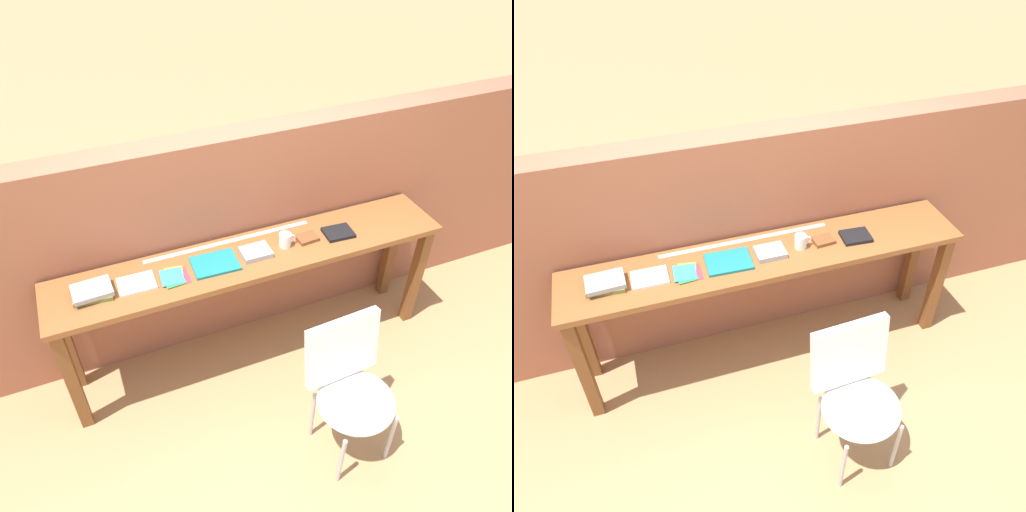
% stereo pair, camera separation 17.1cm
% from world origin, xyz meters
% --- Properties ---
extents(ground_plane, '(40.00, 40.00, 0.00)m').
position_xyz_m(ground_plane, '(0.00, 0.00, 0.00)').
color(ground_plane, tan).
extents(brick_wall_back, '(6.00, 0.20, 1.53)m').
position_xyz_m(brick_wall_back, '(0.00, 0.64, 0.76)').
color(brick_wall_back, '#9E5B42').
rests_on(brick_wall_back, ground).
extents(sideboard, '(2.50, 0.44, 0.88)m').
position_xyz_m(sideboard, '(0.00, 0.30, 0.74)').
color(sideboard, brown).
rests_on(sideboard, ground).
extents(chair_white_moulded, '(0.46, 0.47, 0.89)m').
position_xyz_m(chair_white_moulded, '(0.24, -0.55, 0.53)').
color(chair_white_moulded, white).
rests_on(chair_white_moulded, ground).
extents(book_stack_leftmost, '(0.22, 0.17, 0.05)m').
position_xyz_m(book_stack_leftmost, '(-0.96, 0.29, 0.91)').
color(book_stack_leftmost, olive).
rests_on(book_stack_leftmost, sideboard).
extents(magazine_cycling, '(0.21, 0.16, 0.01)m').
position_xyz_m(magazine_cycling, '(-0.71, 0.30, 0.89)').
color(magazine_cycling, white).
rests_on(magazine_cycling, sideboard).
extents(pamphlet_pile_colourful, '(0.17, 0.18, 0.01)m').
position_xyz_m(pamphlet_pile_colourful, '(-0.50, 0.27, 0.89)').
color(pamphlet_pile_colourful, '#E5334C').
rests_on(pamphlet_pile_colourful, sideboard).
extents(book_open_centre, '(0.28, 0.21, 0.02)m').
position_xyz_m(book_open_centre, '(-0.25, 0.29, 0.89)').
color(book_open_centre, '#19757A').
rests_on(book_open_centre, sideboard).
extents(book_grey_hardcover, '(0.18, 0.14, 0.03)m').
position_xyz_m(book_grey_hardcover, '(0.01, 0.29, 0.90)').
color(book_grey_hardcover, '#9E9EA3').
rests_on(book_grey_hardcover, sideboard).
extents(mug, '(0.11, 0.08, 0.09)m').
position_xyz_m(mug, '(0.22, 0.30, 0.92)').
color(mug, white).
rests_on(mug, sideboard).
extents(leather_journal_brown, '(0.14, 0.11, 0.02)m').
position_xyz_m(leather_journal_brown, '(0.37, 0.30, 0.89)').
color(leather_journal_brown, brown).
rests_on(leather_journal_brown, sideboard).
extents(book_repair_rightmost, '(0.19, 0.16, 0.02)m').
position_xyz_m(book_repair_rightmost, '(0.58, 0.28, 0.89)').
color(book_repair_rightmost, black).
rests_on(book_repair_rightmost, sideboard).
extents(ruler_metal_back_edge, '(1.09, 0.03, 0.00)m').
position_xyz_m(ruler_metal_back_edge, '(-0.10, 0.47, 0.88)').
color(ruler_metal_back_edge, silver).
rests_on(ruler_metal_back_edge, sideboard).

